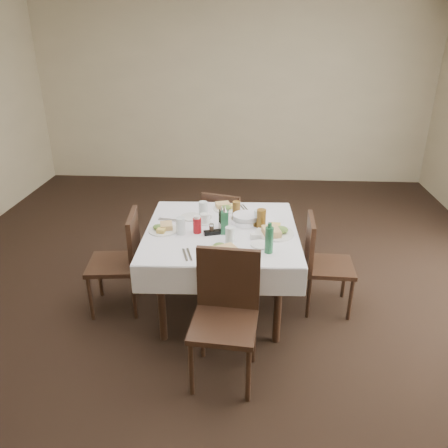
% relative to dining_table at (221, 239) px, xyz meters
% --- Properties ---
extents(ground_plane, '(7.00, 7.00, 0.00)m').
position_rel_dining_table_xyz_m(ground_plane, '(-0.07, 0.13, -0.68)').
color(ground_plane, black).
extents(room_shell, '(6.04, 7.04, 2.80)m').
position_rel_dining_table_xyz_m(room_shell, '(-0.07, 0.13, 1.04)').
color(room_shell, '#BAAD8D').
rests_on(room_shell, ground).
extents(dining_table, '(1.28, 1.28, 0.76)m').
position_rel_dining_table_xyz_m(dining_table, '(0.00, 0.00, 0.00)').
color(dining_table, black).
rests_on(dining_table, ground).
extents(chair_north, '(0.48, 0.48, 0.83)m').
position_rel_dining_table_xyz_m(chair_north, '(-0.03, 0.73, -0.20)').
color(chair_north, black).
rests_on(chair_north, ground).
extents(chair_south, '(0.47, 0.47, 0.92)m').
position_rel_dining_table_xyz_m(chair_south, '(0.08, -0.76, -0.15)').
color(chair_south, black).
rests_on(chair_south, ground).
extents(chair_east, '(0.42, 0.42, 0.85)m').
position_rel_dining_table_xyz_m(chair_east, '(0.84, 0.07, -0.19)').
color(chair_east, black).
rests_on(chair_east, ground).
extents(chair_west, '(0.46, 0.46, 0.89)m').
position_rel_dining_table_xyz_m(chair_west, '(-0.84, -0.04, -0.17)').
color(chair_west, black).
rests_on(chair_west, ground).
extents(meal_north, '(0.24, 0.24, 0.05)m').
position_rel_dining_table_xyz_m(meal_north, '(0.01, 0.44, 0.11)').
color(meal_north, white).
rests_on(meal_north, dining_table).
extents(meal_south, '(0.27, 0.27, 0.06)m').
position_rel_dining_table_xyz_m(meal_south, '(0.03, -0.41, 0.11)').
color(meal_south, white).
rests_on(meal_south, dining_table).
extents(meal_east, '(0.31, 0.31, 0.07)m').
position_rel_dining_table_xyz_m(meal_east, '(0.43, -0.07, 0.11)').
color(meal_east, white).
rests_on(meal_east, dining_table).
extents(meal_west, '(0.24, 0.24, 0.05)m').
position_rel_dining_table_xyz_m(meal_west, '(-0.47, -0.05, 0.11)').
color(meal_west, white).
rests_on(meal_west, dining_table).
extents(side_plate_a, '(0.18, 0.18, 0.01)m').
position_rel_dining_table_xyz_m(side_plate_a, '(-0.28, 0.23, 0.09)').
color(side_plate_a, white).
rests_on(side_plate_a, dining_table).
extents(side_plate_b, '(0.16, 0.16, 0.01)m').
position_rel_dining_table_xyz_m(side_plate_b, '(0.32, -0.27, 0.09)').
color(side_plate_b, white).
rests_on(side_plate_b, dining_table).
extents(water_n, '(0.07, 0.07, 0.14)m').
position_rel_dining_table_xyz_m(water_n, '(-0.18, 0.26, 0.16)').
color(water_n, silver).
rests_on(water_n, dining_table).
extents(water_s, '(0.07, 0.07, 0.13)m').
position_rel_dining_table_xyz_m(water_s, '(0.08, -0.24, 0.15)').
color(water_s, silver).
rests_on(water_s, dining_table).
extents(water_e, '(0.07, 0.07, 0.13)m').
position_rel_dining_table_xyz_m(water_e, '(0.30, 0.11, 0.15)').
color(water_e, silver).
rests_on(water_e, dining_table).
extents(water_w, '(0.07, 0.07, 0.14)m').
position_rel_dining_table_xyz_m(water_w, '(-0.32, -0.10, 0.15)').
color(water_w, silver).
rests_on(water_w, dining_table).
extents(iced_tea_a, '(0.07, 0.07, 0.14)m').
position_rel_dining_table_xyz_m(iced_tea_a, '(0.11, 0.27, 0.16)').
color(iced_tea_a, brown).
rests_on(iced_tea_a, dining_table).
extents(iced_tea_b, '(0.08, 0.08, 0.16)m').
position_rel_dining_table_xyz_m(iced_tea_b, '(0.32, 0.06, 0.17)').
color(iced_tea_b, brown).
rests_on(iced_tea_b, dining_table).
extents(bread_basket, '(0.24, 0.24, 0.08)m').
position_rel_dining_table_xyz_m(bread_basket, '(0.19, 0.14, 0.12)').
color(bread_basket, silver).
rests_on(bread_basket, dining_table).
extents(oil_cruet_dark, '(0.05, 0.05, 0.20)m').
position_rel_dining_table_xyz_m(oil_cruet_dark, '(0.00, 0.04, 0.17)').
color(oil_cruet_dark, black).
rests_on(oil_cruet_dark, dining_table).
extents(oil_cruet_green, '(0.06, 0.06, 0.24)m').
position_rel_dining_table_xyz_m(oil_cruet_green, '(0.03, -0.07, 0.19)').
color(oil_cruet_green, '#246640').
rests_on(oil_cruet_green, dining_table).
extents(ketchup_bottle, '(0.07, 0.07, 0.15)m').
position_rel_dining_table_xyz_m(ketchup_bottle, '(-0.19, -0.07, 0.15)').
color(ketchup_bottle, maroon).
rests_on(ketchup_bottle, dining_table).
extents(salt_shaker, '(0.03, 0.03, 0.07)m').
position_rel_dining_table_xyz_m(salt_shaker, '(-0.00, -0.01, 0.12)').
color(salt_shaker, white).
rests_on(salt_shaker, dining_table).
extents(pepper_shaker, '(0.04, 0.04, 0.08)m').
position_rel_dining_table_xyz_m(pepper_shaker, '(-0.07, -0.08, 0.13)').
color(pepper_shaker, '#392A1E').
rests_on(pepper_shaker, dining_table).
extents(coffee_mug, '(0.12, 0.12, 0.08)m').
position_rel_dining_table_xyz_m(coffee_mug, '(-0.15, 0.12, 0.12)').
color(coffee_mug, white).
rests_on(coffee_mug, dining_table).
extents(sunglasses, '(0.16, 0.09, 0.03)m').
position_rel_dining_table_xyz_m(sunglasses, '(-0.06, -0.09, 0.10)').
color(sunglasses, black).
rests_on(sunglasses, dining_table).
extents(green_bottle, '(0.06, 0.06, 0.24)m').
position_rel_dining_table_xyz_m(green_bottle, '(0.37, -0.38, 0.19)').
color(green_bottle, '#246640').
rests_on(green_bottle, dining_table).
extents(sugar_caddy, '(0.09, 0.06, 0.04)m').
position_rel_dining_table_xyz_m(sugar_caddy, '(0.28, -0.15, 0.11)').
color(sugar_caddy, white).
rests_on(sugar_caddy, dining_table).
extents(cutlery_n, '(0.09, 0.17, 0.01)m').
position_rel_dining_table_xyz_m(cutlery_n, '(0.18, 0.47, 0.09)').
color(cutlery_n, silver).
rests_on(cutlery_n, dining_table).
extents(cutlery_s, '(0.10, 0.20, 0.01)m').
position_rel_dining_table_xyz_m(cutlery_s, '(-0.22, -0.46, 0.09)').
color(cutlery_s, silver).
rests_on(cutlery_s, dining_table).
extents(cutlery_e, '(0.20, 0.11, 0.01)m').
position_rel_dining_table_xyz_m(cutlery_e, '(0.39, -0.15, 0.09)').
color(cutlery_e, silver).
rests_on(cutlery_e, dining_table).
extents(cutlery_w, '(0.19, 0.08, 0.01)m').
position_rel_dining_table_xyz_m(cutlery_w, '(-0.47, 0.15, 0.09)').
color(cutlery_w, silver).
rests_on(cutlery_w, dining_table).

